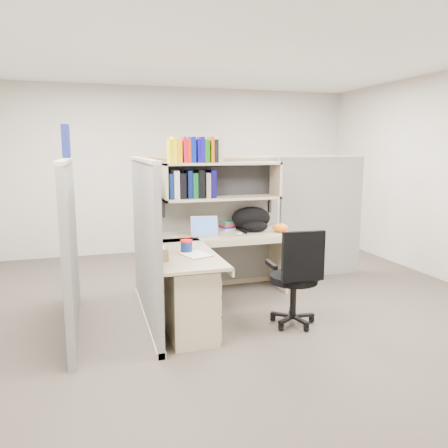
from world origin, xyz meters
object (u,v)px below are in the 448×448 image
object	(u,v)px
laptop	(205,226)
task_chair	(295,292)
backpack	(253,219)
snack_canister	(186,246)
desk	(201,282)

from	to	relation	value
laptop	task_chair	xyz separation A→B (m)	(0.61, -1.08, -0.50)
backpack	laptop	bearing A→B (deg)	-146.68
snack_canister	task_chair	size ratio (longest dim) A/B	0.12
desk	task_chair	world-z (taller)	task_chair
laptop	backpack	bearing A→B (deg)	22.09
desk	task_chair	bearing A→B (deg)	-19.18
backpack	task_chair	size ratio (longest dim) A/B	0.50
snack_canister	desk	bearing A→B (deg)	-38.29
laptop	backpack	size ratio (longest dim) A/B	0.64
desk	task_chair	size ratio (longest dim) A/B	1.78
laptop	backpack	distance (m)	0.66
desk	snack_canister	world-z (taller)	snack_canister
desk	backpack	xyz separation A→B (m)	(0.88, 0.93, 0.43)
laptop	task_chair	world-z (taller)	task_chair
desk	laptop	bearing A→B (deg)	72.63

